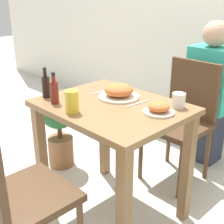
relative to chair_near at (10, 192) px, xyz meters
name	(u,v)px	position (x,y,z in m)	size (l,w,h in m)	color
ground_plane	(112,210)	(-0.03, 0.69, -0.51)	(16.00, 16.00, 0.00)	beige
dining_table	(112,127)	(-0.03, 0.69, 0.10)	(0.84, 0.66, 0.76)	olive
chair_near	(10,192)	(0.00, 0.00, 0.00)	(0.42, 0.42, 0.90)	#4C331E
chair_far	(183,115)	(0.03, 1.38, 0.00)	(0.42, 0.42, 0.90)	#4C331E
food_plate	(119,91)	(-0.08, 0.80, 0.29)	(0.26, 0.26, 0.09)	beige
side_plate	(159,108)	(0.25, 0.77, 0.28)	(0.17, 0.17, 0.06)	beige
drink_cup	(179,100)	(0.27, 0.92, 0.29)	(0.08, 0.08, 0.09)	silver
juice_glass	(72,102)	(-0.09, 0.45, 0.31)	(0.07, 0.07, 0.12)	gold
sauce_bottle	(54,91)	(-0.28, 0.46, 0.32)	(0.05, 0.05, 0.19)	maroon
condiment_bottle	(46,86)	(-0.41, 0.49, 0.32)	(0.05, 0.05, 0.19)	black
fork_utensil	(102,92)	(-0.24, 0.80, 0.25)	(0.01, 0.18, 0.00)	silver
spoon_utensil	(138,103)	(0.07, 0.80, 0.25)	(0.02, 0.18, 0.00)	silver
potted_plant_left	(59,122)	(-0.75, 0.80, -0.12)	(0.30, 0.30, 0.64)	brown
person_figure	(208,95)	(0.02, 1.75, 0.07)	(0.34, 0.22, 1.17)	#2D3347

